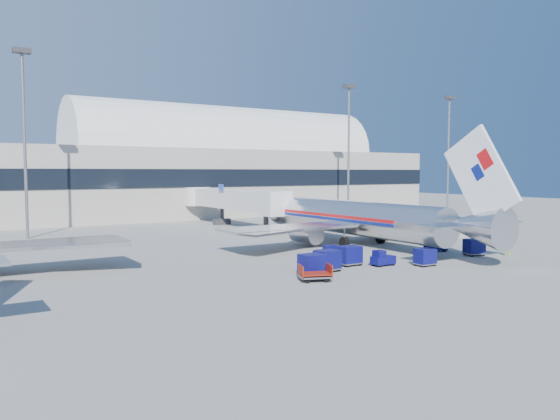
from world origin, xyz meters
TOP-DOWN VIEW (x-y plane):
  - ground at (0.00, 0.00)m, footprint 260.00×260.00m
  - terminal at (-13.60, 55.96)m, footprint 170.00×28.15m
  - airliner_main at (10.00, 4.51)m, footprint 32.00×37.26m
  - jetbridge_near at (7.60, 30.81)m, footprint 4.40×27.50m
  - mast_west at (-20.00, 30.00)m, footprint 2.00×1.20m
  - mast_east at (30.00, 30.00)m, footprint 2.00×1.20m
  - mast_far_east at (55.00, 30.00)m, footprint 2.00×1.20m
  - barrier_near at (18.00, 2.00)m, footprint 3.00×0.55m
  - barrier_mid at (21.30, 2.00)m, footprint 3.00×0.55m
  - barrier_far at (24.60, 2.00)m, footprint 3.00×0.55m
  - tug_lead at (2.67, -7.31)m, footprint 2.09×1.05m
  - tug_right at (13.36, -3.62)m, footprint 2.52×2.61m
  - tug_left at (0.18, -2.85)m, footprint 1.38×2.40m
  - cart_train_a at (0.38, -5.70)m, footprint 1.93×1.49m
  - cart_train_b at (-2.95, -6.90)m, footprint 2.07×1.64m
  - cart_train_c at (-5.20, -7.93)m, footprint 1.98×1.52m
  - cart_solo_near at (5.70, -9.33)m, footprint 1.75×1.37m
  - cart_solo_far at (14.14, -7.82)m, footprint 2.08×1.77m
  - cart_open_red at (-6.09, -9.54)m, footprint 2.71×2.32m
  - ramp_worker at (16.72, -9.62)m, footprint 0.76×0.72m

SIDE VIEW (x-z plane):
  - ground at x=0.00m, z-range 0.00..0.00m
  - cart_open_red at x=-6.09m, z-range 0.13..0.75m
  - barrier_near at x=18.00m, z-range 0.00..0.90m
  - barrier_mid at x=21.30m, z-range 0.00..0.90m
  - barrier_far at x=24.60m, z-range 0.00..0.90m
  - tug_lead at x=2.67m, z-range -0.06..1.30m
  - tug_left at x=0.18m, z-range -0.07..1.43m
  - tug_right at x=13.36m, z-range -0.07..1.51m
  - cart_solo_near at x=5.70m, z-range 0.05..1.53m
  - cart_solo_far at x=14.14m, z-range 0.05..1.64m
  - ramp_worker at x=16.72m, z-range 0.00..1.74m
  - cart_train_a at x=0.38m, z-range 0.06..1.74m
  - cart_train_b at x=-2.95m, z-range 0.06..1.79m
  - cart_train_c at x=-5.20m, z-range 0.06..1.79m
  - airliner_main at x=10.00m, z-range -3.11..8.96m
  - jetbridge_near at x=7.60m, z-range 0.80..7.05m
  - terminal at x=-13.60m, z-range -2.98..18.02m
  - mast_west at x=-20.00m, z-range 3.49..26.09m
  - mast_east at x=30.00m, z-range 3.49..26.09m
  - mast_far_east at x=55.00m, z-range 3.49..26.09m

